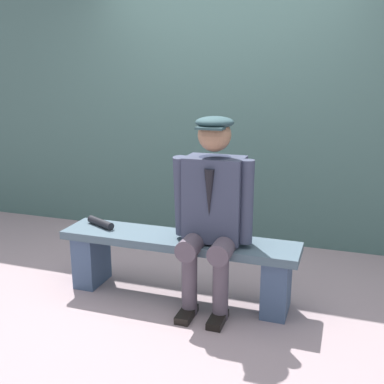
% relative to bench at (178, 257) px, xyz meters
% --- Properties ---
extents(ground_plane, '(30.00, 30.00, 0.00)m').
position_rel_bench_xyz_m(ground_plane, '(0.00, 0.00, -0.32)').
color(ground_plane, gray).
extents(bench, '(1.78, 0.37, 0.48)m').
position_rel_bench_xyz_m(bench, '(0.00, 0.00, 0.00)').
color(bench, '#435663').
rests_on(bench, ground).
extents(seated_man, '(0.58, 0.53, 1.37)m').
position_rel_bench_xyz_m(seated_man, '(-0.28, 0.05, 0.44)').
color(seated_man, '#32384D').
rests_on(seated_man, ground).
extents(rolled_magazine, '(0.28, 0.18, 0.06)m').
position_rel_bench_xyz_m(rolled_magazine, '(0.66, -0.03, 0.19)').
color(rolled_magazine, black).
rests_on(rolled_magazine, bench).
extents(stadium_wall, '(12.00, 0.24, 2.58)m').
position_rel_bench_xyz_m(stadium_wall, '(0.00, -1.48, 0.97)').
color(stadium_wall, '#3F5C57').
rests_on(stadium_wall, ground).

